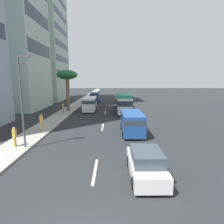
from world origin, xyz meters
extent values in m
plane|color=#26282B|center=(31.50, 0.00, 0.00)|extent=(198.00, 198.00, 0.00)
cube|color=#9E9B93|center=(31.50, 6.81, 0.07)|extent=(162.00, 2.68, 0.15)
cube|color=silver|center=(5.36, 0.00, 0.01)|extent=(3.20, 0.16, 0.01)
cube|color=silver|center=(15.98, 0.00, 0.01)|extent=(3.20, 0.16, 0.01)
cube|color=silver|center=(26.21, 0.00, 0.01)|extent=(3.20, 0.16, 0.01)
cube|color=#1E478C|center=(40.79, 3.00, 1.34)|extent=(5.38, 1.96, 2.28)
cube|color=#2D3842|center=(40.79, 3.00, 1.84)|extent=(5.39, 1.96, 0.55)
cylinder|color=black|center=(39.18, 2.07, 0.36)|extent=(0.72, 0.24, 0.72)
cylinder|color=black|center=(39.18, 3.93, 0.36)|extent=(0.72, 0.24, 0.72)
cylinder|color=black|center=(42.41, 2.07, 0.36)|extent=(0.72, 0.24, 0.72)
cylinder|color=black|center=(42.41, 3.93, 0.36)|extent=(0.72, 0.24, 0.72)
cube|color=silver|center=(25.21, -3.14, 1.48)|extent=(6.23, 2.27, 2.49)
cube|color=#268C66|center=(25.21, -3.14, 2.96)|extent=(6.23, 2.27, 0.48)
cube|color=#28333D|center=(25.21, -3.14, 1.95)|extent=(6.24, 2.28, 0.83)
cylinder|color=black|center=(27.02, -2.06, 0.42)|extent=(0.84, 0.26, 0.84)
cylinder|color=black|center=(27.02, -4.22, 0.42)|extent=(0.84, 0.26, 0.84)
cylinder|color=black|center=(23.40, -2.06, 0.42)|extent=(0.84, 0.26, 0.84)
cylinder|color=black|center=(23.40, -4.22, 0.42)|extent=(0.84, 0.26, 0.84)
cube|color=white|center=(4.77, -2.94, 0.57)|extent=(4.14, 1.77, 0.79)
cube|color=#38424C|center=(4.56, -2.94, 1.29)|extent=(2.28, 1.63, 0.65)
cylinder|color=black|center=(6.06, -2.12, 0.32)|extent=(0.64, 0.22, 0.64)
cylinder|color=black|center=(6.06, -3.75, 0.32)|extent=(0.64, 0.22, 0.64)
cylinder|color=black|center=(3.49, -2.12, 0.32)|extent=(0.64, 0.22, 0.64)
cylinder|color=black|center=(3.49, -3.75, 0.32)|extent=(0.64, 0.22, 0.64)
cube|color=#1E478C|center=(13.33, -3.14, 1.20)|extent=(5.08, 2.03, 2.00)
cube|color=#2D3842|center=(13.33, -3.14, 1.64)|extent=(5.09, 2.03, 0.48)
cylinder|color=black|center=(14.85, -2.17, 0.36)|extent=(0.72, 0.24, 0.72)
cylinder|color=black|center=(14.85, -4.10, 0.36)|extent=(0.72, 0.24, 0.72)
cylinder|color=black|center=(11.80, -2.17, 0.36)|extent=(0.72, 0.24, 0.72)
cylinder|color=black|center=(11.80, -4.10, 0.36)|extent=(0.72, 0.24, 0.72)
cube|color=white|center=(27.12, 2.74, 1.37)|extent=(5.13, 2.06, 2.34)
cube|color=#2D3842|center=(27.12, 2.74, 1.88)|extent=(5.14, 2.06, 0.56)
cylinder|color=black|center=(25.58, 1.77, 0.36)|extent=(0.72, 0.24, 0.72)
cylinder|color=black|center=(25.58, 3.72, 0.36)|extent=(0.72, 0.24, 0.72)
cylinder|color=black|center=(28.66, 1.77, 0.36)|extent=(0.72, 0.24, 0.72)
cylinder|color=black|center=(28.66, 3.72, 0.36)|extent=(0.72, 0.24, 0.72)
cube|color=beige|center=(41.26, -3.12, 0.57)|extent=(4.30, 1.71, 0.78)
cube|color=#38424C|center=(41.04, -3.12, 1.28)|extent=(2.37, 1.58, 0.64)
cylinder|color=black|center=(42.59, -2.33, 0.32)|extent=(0.64, 0.22, 0.64)
cylinder|color=black|center=(42.59, -3.90, 0.32)|extent=(0.64, 0.22, 0.64)
cylinder|color=black|center=(39.92, -2.33, 0.32)|extent=(0.64, 0.22, 0.64)
cylinder|color=black|center=(39.92, -3.90, 0.32)|extent=(0.64, 0.22, 0.64)
cube|color=#A51E1E|center=(32.51, -3.16, 1.26)|extent=(5.00, 1.99, 2.13)
cube|color=#2D3842|center=(32.51, -3.16, 1.73)|extent=(5.01, 1.99, 0.51)
cylinder|color=black|center=(34.01, -2.22, 0.36)|extent=(0.72, 0.24, 0.72)
cylinder|color=black|center=(34.01, -4.10, 0.36)|extent=(0.72, 0.24, 0.72)
cylinder|color=black|center=(31.01, -2.22, 0.36)|extent=(0.72, 0.24, 0.72)
cylinder|color=black|center=(31.01, -4.10, 0.36)|extent=(0.72, 0.24, 0.72)
cylinder|color=gold|center=(9.12, 6.76, 0.54)|extent=(0.14, 0.14, 0.78)
cylinder|color=gold|center=(9.28, 6.76, 0.54)|extent=(0.14, 0.14, 0.78)
cube|color=gold|center=(9.20, 6.76, 1.23)|extent=(0.33, 0.24, 0.61)
sphere|color=tan|center=(9.20, 6.76, 1.64)|extent=(0.21, 0.21, 0.21)
cylinder|color=#4C8C66|center=(24.88, 6.90, 0.54)|extent=(0.14, 0.14, 0.77)
cylinder|color=#4C8C66|center=(25.04, 6.90, 0.54)|extent=(0.14, 0.14, 0.77)
cube|color=gold|center=(24.96, 6.90, 1.23)|extent=(0.37, 0.31, 0.61)
sphere|color=#9E7251|center=(24.96, 6.90, 1.64)|extent=(0.21, 0.21, 0.21)
cylinder|color=gold|center=(13.93, 6.41, 0.59)|extent=(0.14, 0.14, 0.88)
cylinder|color=gold|center=(14.09, 6.41, 0.59)|extent=(0.14, 0.14, 0.88)
cube|color=gold|center=(14.01, 6.41, 1.38)|extent=(0.25, 0.34, 0.70)
sphere|color=#9E7251|center=(14.01, 6.41, 1.85)|extent=(0.24, 0.24, 0.24)
cylinder|color=brown|center=(27.15, 6.57, 3.01)|extent=(0.54, 0.54, 5.71)
ellipsoid|color=#236033|center=(27.15, 6.57, 6.40)|extent=(3.58, 3.58, 1.61)
cylinder|color=#4C4C51|center=(9.01, 5.87, 3.73)|extent=(0.14, 0.14, 7.16)
cube|color=#4C4C51|center=(9.01, 5.42, 7.16)|extent=(0.24, 0.90, 0.20)
cube|color=#2D3847|center=(30.47, 12.13, 11.11)|extent=(10.77, 0.08, 2.31)
cube|color=#2D3847|center=(30.47, 12.13, 16.67)|extent=(10.77, 0.08, 2.31)
cube|color=#B2C6BC|center=(46.75, 17.47, 15.38)|extent=(14.07, 10.74, 30.76)
cube|color=#2D3847|center=(46.75, 12.13, 7.38)|extent=(12.94, 0.08, 1.54)
cube|color=#2D3847|center=(46.75, 12.13, 11.07)|extent=(12.94, 0.08, 1.54)
cube|color=#2D3847|center=(46.75, 12.13, 14.76)|extent=(12.94, 0.08, 1.54)
cube|color=#2D3847|center=(46.75, 12.13, 18.46)|extent=(12.94, 0.08, 1.54)
cube|color=#2D3847|center=(46.75, 12.13, 22.15)|extent=(12.94, 0.08, 1.54)
cube|color=#2D3847|center=(46.75, 12.13, 25.84)|extent=(12.94, 0.08, 1.54)
camera|label=1|loc=(-4.92, -0.96, 5.40)|focal=29.26mm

